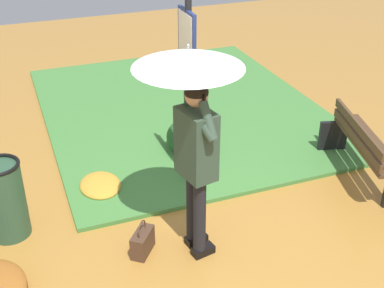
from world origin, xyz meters
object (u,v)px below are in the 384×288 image
at_px(trash_bin, 5,199).
at_px(handbag, 143,242).
at_px(info_sign_post, 188,67).
at_px(person_with_umbrella, 192,102).
at_px(park_bench, 364,148).

bearing_deg(trash_bin, handbag, -122.87).
bearing_deg(info_sign_post, person_with_umbrella, 161.39).
bearing_deg(handbag, info_sign_post, -40.14).
distance_m(handbag, park_bench, 2.84).
relative_size(person_with_umbrella, info_sign_post, 0.89).
height_order(person_with_umbrella, trash_bin, person_with_umbrella).
distance_m(info_sign_post, trash_bin, 2.28).
distance_m(person_with_umbrella, trash_bin, 2.17).
xyz_separation_m(info_sign_post, trash_bin, (-0.24, 2.02, -1.03)).
height_order(park_bench, trash_bin, trash_bin).
height_order(handbag, trash_bin, trash_bin).
bearing_deg(person_with_umbrella, info_sign_post, -18.61).
relative_size(info_sign_post, trash_bin, 2.76).
xyz_separation_m(person_with_umbrella, info_sign_post, (1.06, -0.36, -0.11)).
distance_m(person_with_umbrella, info_sign_post, 1.12).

